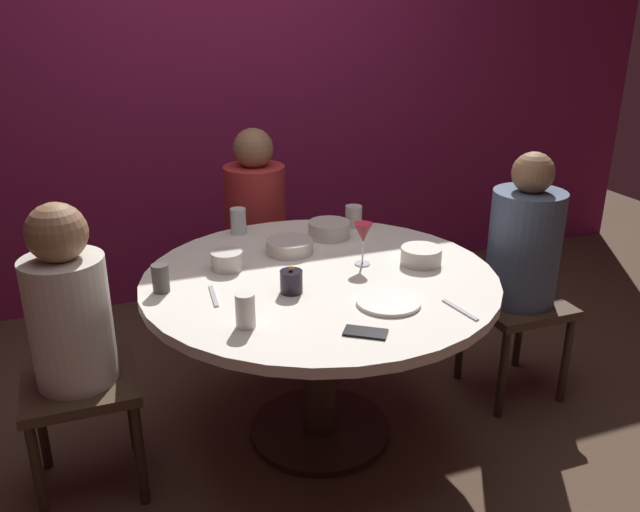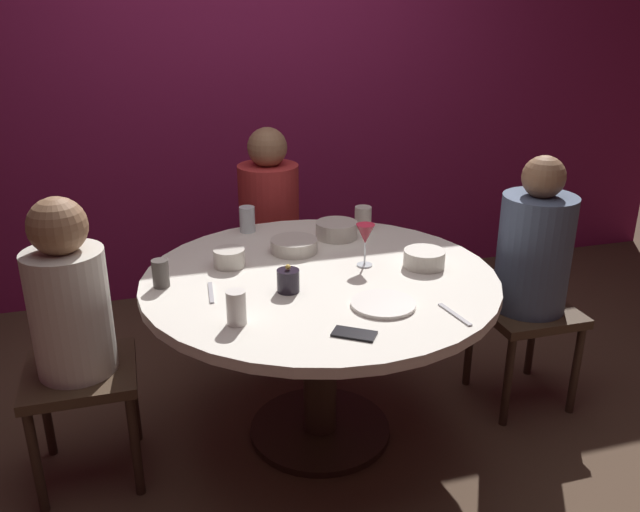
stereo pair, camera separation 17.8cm
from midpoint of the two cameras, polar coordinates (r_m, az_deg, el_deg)
name	(u,v)px [view 1 (the left image)]	position (r m, az deg, el deg)	size (l,w,h in m)	color
ground_plane	(320,432)	(2.93, -1.81, -15.10)	(8.00, 8.00, 0.00)	#4C3828
back_wall	(219,81)	(4.00, -10.08, 14.80)	(6.00, 0.10, 2.60)	maroon
dining_table	(320,308)	(2.62, -1.96, -4.60)	(1.39, 1.39, 0.74)	silver
seated_diner_left	(70,321)	(2.47, -22.91, -5.26)	(0.40, 0.40, 1.13)	#3F2D1E
seated_diner_back	(256,212)	(3.43, -7.13, 3.84)	(0.40, 0.40, 1.15)	#3F2D1E
seated_diner_right	(524,251)	(2.99, 15.71, 0.42)	(0.40, 0.40, 1.15)	#3F2D1E
candle_holder	(291,281)	(2.40, -4.65, -2.26)	(0.08, 0.08, 0.11)	black
wine_glass	(363,235)	(2.61, 1.83, 1.85)	(0.08, 0.08, 0.18)	silver
dinner_plate	(389,302)	(2.32, 3.81, -4.05)	(0.23, 0.23, 0.01)	silver
cell_phone	(365,332)	(2.12, 1.57, -6.72)	(0.07, 0.14, 0.01)	black
bowl_serving_large	(290,246)	(2.78, -4.51, 0.83)	(0.20, 0.20, 0.06)	beige
bowl_salad_center	(329,229)	(2.95, -0.93, 2.31)	(0.19, 0.19, 0.07)	beige
bowl_small_white	(227,260)	(2.64, -10.04, -0.41)	(0.13, 0.13, 0.07)	beige
bowl_sauce_side	(421,256)	(2.67, 6.93, 0.01)	(0.17, 0.17, 0.07)	beige
cup_near_candle	(354,216)	(3.08, 1.29, 3.45)	(0.08, 0.08, 0.10)	beige
cup_by_left_diner	(161,278)	(2.49, -15.75, -1.91)	(0.06, 0.06, 0.11)	#4C4742
cup_by_right_diner	(245,310)	(2.16, -8.89, -4.74)	(0.07, 0.07, 0.12)	silver
cup_center_front	(238,221)	(3.03, -8.82, 3.01)	(0.07, 0.07, 0.12)	silver
fork_near_plate	(214,296)	(2.42, -11.36, -3.47)	(0.02, 0.18, 0.01)	#B7B7BC
knife_near_plate	(460,310)	(2.30, 9.94, -4.67)	(0.02, 0.18, 0.01)	#B7B7BC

